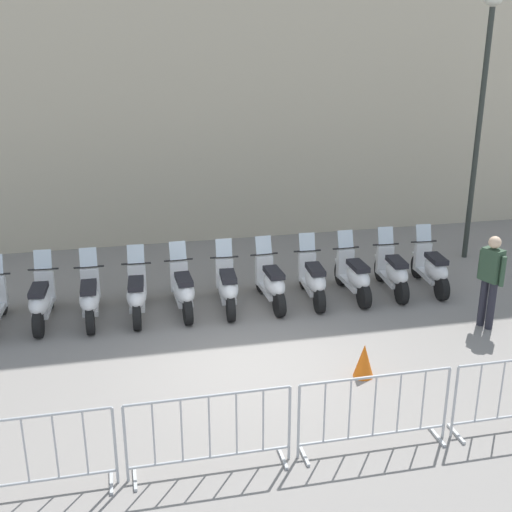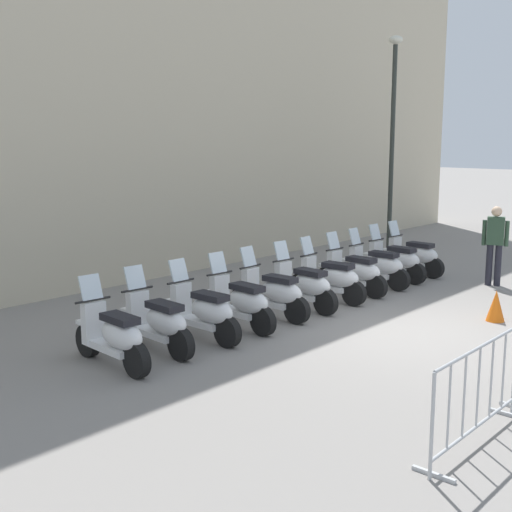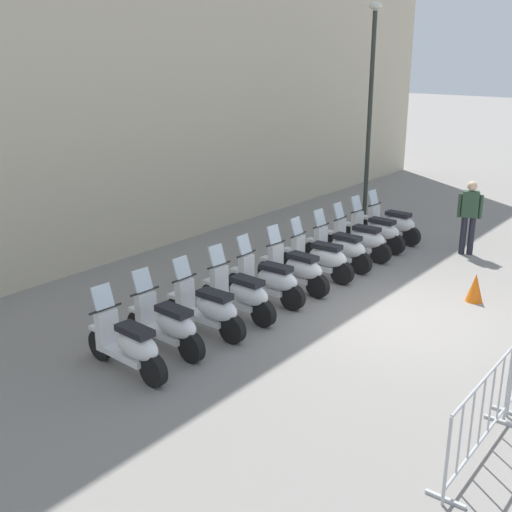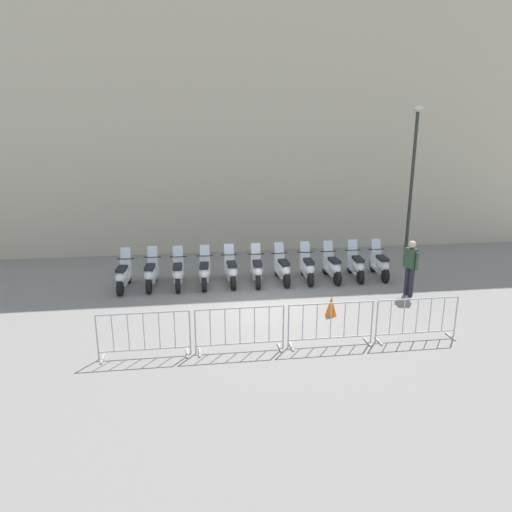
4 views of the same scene
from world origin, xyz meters
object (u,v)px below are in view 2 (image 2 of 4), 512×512
at_px(motorcycle_7, 354,272).
at_px(motorcycle_10, 414,256).
at_px(motorcycle_2, 203,312).
at_px(motorcycle_4, 273,294).
at_px(motorcycle_8, 376,267).
at_px(traffic_cone, 496,306).
at_px(motorcycle_5, 303,286).
at_px(officer_near_row_end, 495,241).
at_px(motorcycle_3, 240,303).
at_px(motorcycle_1, 158,323).
at_px(motorcycle_6, 330,279).
at_px(motorcycle_9, 395,261).
at_px(motorcycle_0, 114,336).
at_px(barrier_segment_0, 478,396).
at_px(street_lamp, 393,126).

xyz_separation_m(motorcycle_7, motorcycle_10, (2.55, 0.33, 0.00)).
relative_size(motorcycle_2, motorcycle_4, 1.00).
bearing_deg(motorcycle_8, traffic_cone, -101.27).
relative_size(motorcycle_5, officer_near_row_end, 1.00).
height_order(motorcycle_3, motorcycle_5, same).
bearing_deg(traffic_cone, motorcycle_2, 150.71).
distance_m(motorcycle_1, motorcycle_6, 4.29).
xyz_separation_m(motorcycle_2, officer_near_row_end, (7.15, -1.02, 0.53)).
height_order(motorcycle_3, motorcycle_9, same).
distance_m(motorcycle_3, motorcycle_8, 4.29).
xyz_separation_m(motorcycle_7, motorcycle_8, (0.86, 0.10, 0.00)).
xyz_separation_m(motorcycle_2, motorcycle_3, (0.85, 0.09, 0.00)).
height_order(motorcycle_6, motorcycle_8, same).
height_order(motorcycle_0, motorcycle_5, same).
height_order(motorcycle_3, motorcycle_10, same).
xyz_separation_m(motorcycle_10, officer_near_row_end, (0.36, -1.81, 0.53)).
distance_m(motorcycle_2, barrier_segment_0, 4.78).
bearing_deg(motorcycle_3, motorcycle_7, 6.33).
distance_m(motorcycle_6, traffic_cone, 3.09).
bearing_deg(barrier_segment_0, motorcycle_10, 38.92).
height_order(motorcycle_2, motorcycle_8, same).
bearing_deg(motorcycle_7, motorcycle_4, -174.20).
bearing_deg(motorcycle_1, officer_near_row_end, -7.02).
height_order(motorcycle_3, traffic_cone, motorcycle_3).
bearing_deg(motorcycle_4, motorcycle_10, 6.55).
xyz_separation_m(motorcycle_4, barrier_segment_0, (-1.81, -4.99, 0.07)).
height_order(motorcycle_3, officer_near_row_end, officer_near_row_end).
relative_size(motorcycle_1, motorcycle_9, 1.00).
bearing_deg(motorcycle_10, motorcycle_1, -173.86).
relative_size(motorcycle_3, motorcycle_9, 1.00).
bearing_deg(traffic_cone, motorcycle_1, 155.06).
bearing_deg(motorcycle_6, motorcycle_5, -173.60).
height_order(motorcycle_3, barrier_segment_0, motorcycle_3).
bearing_deg(motorcycle_2, motorcycle_8, 6.29).
distance_m(motorcycle_0, officer_near_row_end, 8.91).
bearing_deg(motorcycle_5, motorcycle_10, 7.03).
height_order(motorcycle_4, officer_near_row_end, officer_near_row_end).
xyz_separation_m(motorcycle_1, motorcycle_7, (5.11, 0.50, 0.00)).
xyz_separation_m(motorcycle_2, street_lamp, (8.31, 2.64, 3.02)).
bearing_deg(motorcycle_4, motorcycle_9, 6.60).
distance_m(motorcycle_3, street_lamp, 8.45).
height_order(motorcycle_9, barrier_segment_0, motorcycle_9).
bearing_deg(motorcycle_3, motorcycle_1, -176.01).
relative_size(motorcycle_0, motorcycle_7, 1.00).
height_order(motorcycle_0, motorcycle_7, same).
height_order(motorcycle_0, officer_near_row_end, officer_near_row_end).
bearing_deg(motorcycle_6, motorcycle_9, 7.49).
height_order(motorcycle_8, officer_near_row_end, officer_near_row_end).
bearing_deg(street_lamp, motorcycle_0, -164.15).
height_order(motorcycle_2, officer_near_row_end, officer_near_row_end).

